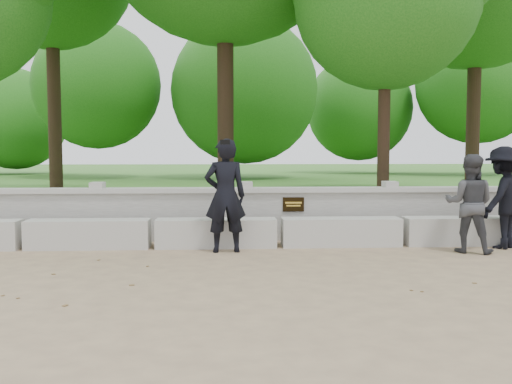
# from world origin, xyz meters

# --- Properties ---
(ground) EXTENTS (80.00, 80.00, 0.00)m
(ground) POSITION_xyz_m (0.00, 0.00, 0.00)
(ground) COLOR tan
(ground) RESTS_ON ground
(lawn) EXTENTS (40.00, 22.00, 0.25)m
(lawn) POSITION_xyz_m (0.00, 14.00, 0.12)
(lawn) COLOR #2F7121
(lawn) RESTS_ON ground
(concrete_bench) EXTENTS (11.90, 0.45, 0.45)m
(concrete_bench) POSITION_xyz_m (0.00, 1.90, 0.22)
(concrete_bench) COLOR beige
(concrete_bench) RESTS_ON ground
(parapet_wall) EXTENTS (12.50, 0.35, 0.90)m
(parapet_wall) POSITION_xyz_m (0.00, 2.60, 0.46)
(parapet_wall) COLOR #B9B7AF
(parapet_wall) RESTS_ON ground
(man_main) EXTENTS (0.66, 0.59, 1.71)m
(man_main) POSITION_xyz_m (-0.86, 1.45, 0.86)
(man_main) COLOR black
(man_main) RESTS_ON ground
(visitor_left) EXTENTS (0.89, 0.82, 1.48)m
(visitor_left) POSITION_xyz_m (2.80, 1.21, 0.74)
(visitor_left) COLOR #3A3A3E
(visitor_left) RESTS_ON ground
(visitor_mid) EXTENTS (1.18, 1.11, 1.60)m
(visitor_mid) POSITION_xyz_m (3.49, 1.55, 0.80)
(visitor_mid) COLOR black
(visitor_mid) RESTS_ON ground
(shrub_a) EXTENTS (0.34, 0.38, 0.61)m
(shrub_a) POSITION_xyz_m (-1.14, 3.30, 0.55)
(shrub_a) COLOR #428B2F
(shrub_a) RESTS_ON lawn
(shrub_b) EXTENTS (0.32, 0.35, 0.53)m
(shrub_b) POSITION_xyz_m (2.55, 3.30, 0.51)
(shrub_b) COLOR #428B2F
(shrub_b) RESTS_ON lawn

